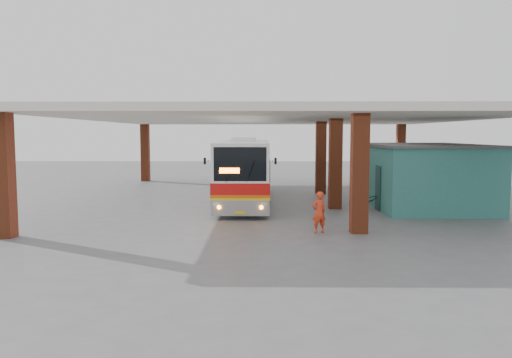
{
  "coord_description": "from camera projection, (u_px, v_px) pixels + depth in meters",
  "views": [
    {
      "loc": [
        -0.53,
        -21.09,
        3.61
      ],
      "look_at": [
        -0.8,
        0.0,
        1.7
      ],
      "focal_mm": 35.0,
      "sensor_mm": 36.0,
      "label": 1
    }
  ],
  "objects": [
    {
      "name": "brick_columns",
      "position": [
        300.0,
        161.0,
        26.08
      ],
      "size": [
        20.1,
        21.6,
        4.35
      ],
      "color": "brown",
      "rests_on": "ground"
    },
    {
      "name": "canopy_roof",
      "position": [
        281.0,
        118.0,
        27.38
      ],
      "size": [
        21.0,
        23.0,
        0.3
      ],
      "primitive_type": "cube",
      "color": "silver",
      "rests_on": "brick_columns"
    },
    {
      "name": "shop_building",
      "position": [
        422.0,
        175.0,
        25.07
      ],
      "size": [
        5.2,
        8.2,
        3.11
      ],
      "color": "#2D716C",
      "rests_on": "ground"
    },
    {
      "name": "coach_bus",
      "position": [
        245.0,
        170.0,
        26.47
      ],
      "size": [
        2.52,
        11.84,
        3.44
      ],
      "rotation": [
        0.0,
        0.0,
        -0.0
      ],
      "color": "white",
      "rests_on": "ground"
    },
    {
      "name": "pedestrian",
      "position": [
        319.0,
        212.0,
        18.18
      ],
      "size": [
        0.65,
        0.55,
        1.53
      ],
      "primitive_type": "imported",
      "rotation": [
        0.0,
        0.0,
        3.54
      ],
      "color": "red",
      "rests_on": "ground"
    },
    {
      "name": "red_chair",
      "position": [
        363.0,
        194.0,
        27.08
      ],
      "size": [
        0.43,
        0.43,
        0.74
      ],
      "rotation": [
        0.0,
        0.0,
        -0.13
      ],
      "color": "#AD121A",
      "rests_on": "ground"
    },
    {
      "name": "ground",
      "position": [
        275.0,
        219.0,
        21.32
      ],
      "size": [
        90.0,
        90.0,
        0.0
      ],
      "primitive_type": "plane",
      "color": "#515154",
      "rests_on": "ground"
    },
    {
      "name": "motorcycle",
      "position": [
        371.0,
        199.0,
        23.86
      ],
      "size": [
        1.92,
        0.96,
        0.96
      ],
      "primitive_type": "imported",
      "rotation": [
        0.0,
        0.0,
        1.39
      ],
      "color": "black",
      "rests_on": "ground"
    }
  ]
}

